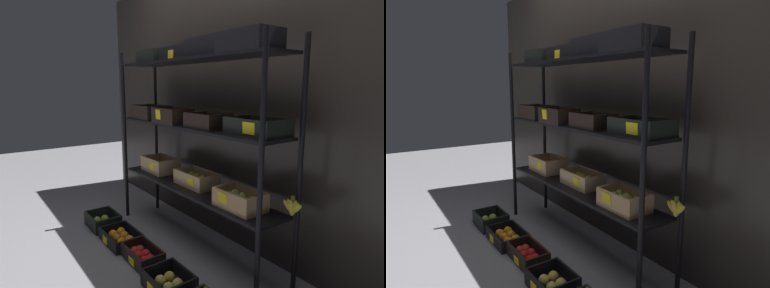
% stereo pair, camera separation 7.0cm
% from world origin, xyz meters
% --- Properties ---
extents(ground_plane, '(10.00, 10.00, 0.00)m').
position_xyz_m(ground_plane, '(0.00, 0.00, 0.00)').
color(ground_plane, gray).
extents(storefront_wall, '(4.14, 0.12, 2.33)m').
position_xyz_m(storefront_wall, '(0.00, 0.37, 1.17)').
color(storefront_wall, '#2D2823').
rests_on(storefront_wall, ground_plane).
extents(display_rack, '(1.87, 0.38, 1.63)m').
position_xyz_m(display_rack, '(0.01, 0.01, 1.02)').
color(display_rack, black).
rests_on(display_rack, ground_plane).
extents(crate_ground_apple_green, '(0.31, 0.25, 0.13)m').
position_xyz_m(crate_ground_apple_green, '(-0.76, -0.47, 0.05)').
color(crate_ground_apple_green, black).
rests_on(crate_ground_apple_green, ground_plane).
extents(crate_ground_orange, '(0.37, 0.26, 0.10)m').
position_xyz_m(crate_ground_orange, '(-0.37, -0.47, 0.04)').
color(crate_ground_orange, black).
rests_on(crate_ground_orange, ground_plane).
extents(crate_ground_apple_red, '(0.36, 0.21, 0.11)m').
position_xyz_m(crate_ground_apple_red, '(-0.01, -0.46, 0.04)').
color(crate_ground_apple_red, black).
rests_on(crate_ground_apple_red, ground_plane).
extents(crate_ground_apple_gold, '(0.30, 0.26, 0.11)m').
position_xyz_m(crate_ground_apple_gold, '(0.40, -0.47, 0.04)').
color(crate_ground_apple_gold, black).
rests_on(crate_ground_apple_gold, ground_plane).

